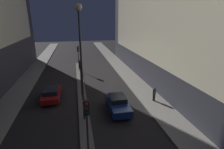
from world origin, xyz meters
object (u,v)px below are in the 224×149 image
(traffic_light_near, at_px, (87,118))
(car_right_lane, at_px, (118,104))
(car_left_lane, at_px, (51,94))
(traffic_light_mid, at_px, (80,70))
(traffic_light_far, at_px, (78,53))
(street_lamp, at_px, (80,44))
(pedestrian_on_right_sidewalk, at_px, (154,93))

(traffic_light_near, relative_size, car_right_lane, 1.00)
(car_left_lane, relative_size, car_right_lane, 0.99)
(car_left_lane, height_order, car_right_lane, car_right_lane)
(traffic_light_mid, xyz_separation_m, car_left_lane, (-3.33, -0.22, -2.49))
(traffic_light_far, relative_size, street_lamp, 0.43)
(traffic_light_near, relative_size, traffic_light_far, 1.00)
(traffic_light_far, xyz_separation_m, car_left_lane, (-3.33, -10.57, -2.49))
(traffic_light_far, bearing_deg, traffic_light_near, -90.00)
(traffic_light_mid, relative_size, pedestrian_on_right_sidewalk, 2.61)
(street_lamp, xyz_separation_m, car_right_lane, (3.33, 1.02, -6.07))
(street_lamp, distance_m, car_left_lane, 8.52)
(traffic_light_mid, distance_m, car_left_lane, 4.17)
(car_left_lane, xyz_separation_m, car_right_lane, (6.67, -3.89, 0.04))
(car_right_lane, bearing_deg, street_lamp, -162.95)
(traffic_light_far, distance_m, street_lamp, 15.90)
(pedestrian_on_right_sidewalk, bearing_deg, traffic_light_near, -137.62)
(car_right_lane, bearing_deg, traffic_light_near, -119.57)
(traffic_light_near, bearing_deg, traffic_light_far, 90.00)
(car_right_lane, bearing_deg, pedestrian_on_right_sidewalk, 14.17)
(traffic_light_far, height_order, car_right_lane, traffic_light_far)
(traffic_light_far, relative_size, car_left_lane, 1.01)
(traffic_light_far, bearing_deg, car_left_lane, -107.50)
(traffic_light_mid, relative_size, car_right_lane, 1.00)
(traffic_light_near, distance_m, car_right_lane, 7.19)
(car_left_lane, height_order, pedestrian_on_right_sidewalk, pedestrian_on_right_sidewalk)
(traffic_light_mid, bearing_deg, traffic_light_near, -90.00)
(street_lamp, height_order, car_left_lane, street_lamp)
(pedestrian_on_right_sidewalk, bearing_deg, car_left_lane, 165.66)
(traffic_light_far, distance_m, pedestrian_on_right_sidewalk, 15.56)
(car_left_lane, bearing_deg, street_lamp, -55.82)
(traffic_light_near, distance_m, traffic_light_far, 20.34)
(street_lamp, bearing_deg, traffic_light_mid, 90.00)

